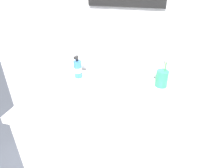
# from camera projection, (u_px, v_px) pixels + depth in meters

# --- Properties ---
(tiled_wall_back) EXTENTS (2.23, 0.04, 2.40)m
(tiled_wall_back) POSITION_uv_depth(u_px,v_px,m) (126.00, 36.00, 1.33)
(tiled_wall_back) COLOR silver
(tiled_wall_back) RESTS_ON ground
(vanity_counter) EXTENTS (1.03, 0.65, 0.92)m
(vanity_counter) POSITION_uv_depth(u_px,v_px,m) (112.00, 151.00, 1.39)
(vanity_counter) COLOR silver
(vanity_counter) RESTS_ON ground
(sink_basin) EXTENTS (0.43, 0.43, 0.13)m
(sink_basin) POSITION_uv_depth(u_px,v_px,m) (111.00, 106.00, 1.17)
(sink_basin) COLOR white
(sink_basin) RESTS_ON vanity_counter
(faucet) EXTENTS (0.02, 0.17, 0.11)m
(faucet) POSITION_uv_depth(u_px,v_px,m) (118.00, 78.00, 1.29)
(faucet) COLOR silver
(faucet) RESTS_ON sink_basin
(toothbrush_cup) EXTENTS (0.08, 0.08, 0.11)m
(toothbrush_cup) POSITION_uv_depth(u_px,v_px,m) (162.00, 79.00, 1.26)
(toothbrush_cup) COLOR #2D9966
(toothbrush_cup) RESTS_ON vanity_counter
(toothbrush_yellow) EXTENTS (0.02, 0.05, 0.19)m
(toothbrush_yellow) POSITION_uv_depth(u_px,v_px,m) (165.00, 68.00, 1.26)
(toothbrush_yellow) COLOR yellow
(toothbrush_yellow) RESTS_ON toothbrush_cup
(toothbrush_green) EXTENTS (0.02, 0.02, 0.19)m
(toothbrush_green) POSITION_uv_depth(u_px,v_px,m) (165.00, 70.00, 1.24)
(toothbrush_green) COLOR green
(toothbrush_green) RESTS_ON toothbrush_cup
(soap_dispenser) EXTENTS (0.06, 0.06, 0.16)m
(soap_dispenser) POSITION_uv_depth(u_px,v_px,m) (78.00, 69.00, 1.37)
(soap_dispenser) COLOR #3372BF
(soap_dispenser) RESTS_ON vanity_counter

